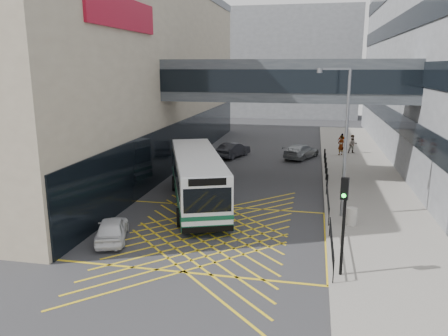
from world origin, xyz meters
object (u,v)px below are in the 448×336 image
Objects in this scene: car_white at (112,229)px; car_silver at (301,151)px; pedestrian_a at (341,145)px; traffic_light at (344,213)px; car_dark at (233,150)px; pedestrian_c at (342,141)px; bus at (197,177)px; pedestrian_b at (353,144)px; street_lamp at (343,134)px; litter_bin at (352,216)px.

car_silver reaches higher than car_white.
pedestrian_a is at bearing -132.17° from car_silver.
pedestrian_a reaches higher than car_silver.
pedestrian_a is (1.32, 25.75, -1.76)m from traffic_light.
car_dark is 10.37m from pedestrian_a.
car_silver is (8.58, 22.25, 0.11)m from car_white.
traffic_light is at bearing 150.81° from car_white.
traffic_light is 29.33m from pedestrian_c.
bus reaches higher than pedestrian_b.
traffic_light reaches higher than pedestrian_c.
car_white is 23.84m from car_silver.
car_silver is 0.56× the size of street_lamp.
pedestrian_b is (4.87, 2.66, 0.34)m from car_silver.
bus is at bearing 149.57° from traffic_light.
pedestrian_b is 1.15× the size of pedestrian_c.
pedestrian_a is (1.05, 18.18, -3.75)m from street_lamp.
traffic_light is at bearing 108.57° from pedestrian_c.
street_lamp is 5.24× the size of pedestrian_c.
pedestrian_b is at bearing -143.53° from car_dark.
traffic_light reaches higher than bus.
car_white is 26.80m from pedestrian_a.
pedestrian_b reaches higher than car_dark.
pedestrian_c reaches higher than car_dark.
traffic_light reaches higher than pedestrian_a.
street_lamp is 19.76m from pedestrian_b.
pedestrian_a reaches higher than car_dark.
bus reaches higher than pedestrian_c.
street_lamp is 4.57× the size of pedestrian_b.
bus reaches higher than pedestrian_a.
car_dark is 6.45m from car_silver.
traffic_light is (2.37, -24.17, 2.15)m from car_silver.
pedestrian_b is at bearing 85.57° from litter_bin.
car_white is 11.35m from traffic_light.
pedestrian_c reaches higher than car_white.
street_lamp is (0.27, 7.57, 2.00)m from traffic_light.
car_silver is at bearing -164.12° from pedestrian_b.
car_dark is 19.74m from litter_bin.
car_dark is at bearing 71.42° from bus.
car_white is 30.06m from pedestrian_c.
car_silver is (5.97, 15.61, -1.02)m from bus.
litter_bin is at bearing -179.37° from car_white.
bus reaches higher than litter_bin.
pedestrian_c is (12.58, 27.29, 0.33)m from car_white.
pedestrian_c is (10.41, 5.81, 0.24)m from car_dark.
litter_bin is at bearing 97.01° from traffic_light.
pedestrian_b is at bearing 131.89° from pedestrian_c.
traffic_light reaches higher than car_white.
car_dark is 25.10m from traffic_light.
car_dark is 2.50× the size of pedestrian_b.
car_dark reaches higher than litter_bin.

